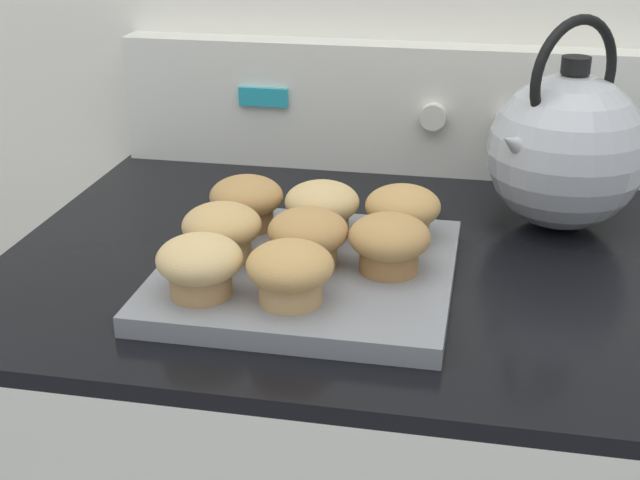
{
  "coord_description": "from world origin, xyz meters",
  "views": [
    {
      "loc": [
        0.15,
        -0.61,
        1.35
      ],
      "look_at": [
        -0.02,
        0.24,
        0.98
      ],
      "focal_mm": 50.0,
      "sensor_mm": 36.0,
      "label": 1
    }
  ],
  "objects": [
    {
      "name": "control_panel",
      "position": [
        0.0,
        0.66,
        1.02
      ],
      "size": [
        0.78,
        0.07,
        0.19
      ],
      "color": "silver",
      "rests_on": "stove_range"
    },
    {
      "name": "muffin_r2_c2",
      "position": [
        0.06,
        0.35,
        0.98
      ],
      "size": [
        0.09,
        0.09,
        0.06
      ],
      "color": "tan",
      "rests_on": "muffin_pan"
    },
    {
      "name": "muffin_r0_c0",
      "position": [
        -0.12,
        0.16,
        0.98
      ],
      "size": [
        0.09,
        0.09,
        0.06
      ],
      "color": "#A37A4C",
      "rests_on": "muffin_pan"
    },
    {
      "name": "muffin_r2_c1",
      "position": [
        -0.03,
        0.34,
        0.98
      ],
      "size": [
        0.09,
        0.09,
        0.06
      ],
      "color": "#A37A4C",
      "rests_on": "muffin_pan"
    },
    {
      "name": "muffin_r1_c0",
      "position": [
        -0.13,
        0.25,
        0.98
      ],
      "size": [
        0.09,
        0.09,
        0.06
      ],
      "color": "tan",
      "rests_on": "muffin_pan"
    },
    {
      "name": "muffin_r2_c0",
      "position": [
        -0.12,
        0.34,
        0.98
      ],
      "size": [
        0.09,
        0.09,
        0.06
      ],
      "color": "olive",
      "rests_on": "muffin_pan"
    },
    {
      "name": "tea_kettle",
      "position": [
        0.24,
        0.48,
        1.02
      ],
      "size": [
        0.2,
        0.2,
        0.26
      ],
      "color": "#ADAFB5",
      "rests_on": "stove_range"
    },
    {
      "name": "muffin_r1_c2",
      "position": [
        0.06,
        0.25,
        0.98
      ],
      "size": [
        0.09,
        0.09,
        0.06
      ],
      "color": "olive",
      "rests_on": "muffin_pan"
    },
    {
      "name": "muffin_r0_c1",
      "position": [
        -0.03,
        0.16,
        0.98
      ],
      "size": [
        0.09,
        0.09,
        0.06
      ],
      "color": "tan",
      "rests_on": "muffin_pan"
    },
    {
      "name": "muffin_pan",
      "position": [
        -0.03,
        0.25,
        0.93
      ],
      "size": [
        0.31,
        0.31,
        0.02
      ],
      "color": "slate",
      "rests_on": "stove_range"
    },
    {
      "name": "muffin_r1_c1",
      "position": [
        -0.03,
        0.25,
        0.98
      ],
      "size": [
        0.09,
        0.09,
        0.06
      ],
      "color": "tan",
      "rests_on": "muffin_pan"
    }
  ]
}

